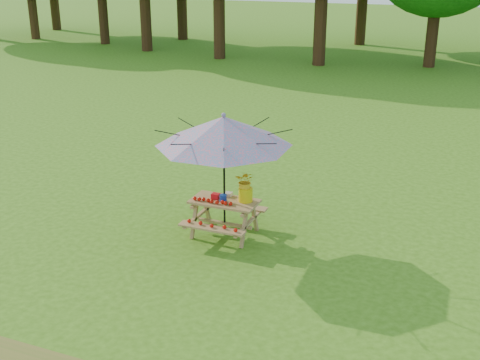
% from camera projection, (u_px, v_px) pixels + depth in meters
% --- Properties ---
extents(ground, '(120.00, 120.00, 0.00)m').
position_uv_depth(ground, '(28.00, 248.00, 10.41)').
color(ground, '#396613').
rests_on(ground, ground).
extents(picnic_table, '(1.20, 1.32, 0.67)m').
position_uv_depth(picnic_table, '(225.00, 218.00, 10.81)').
color(picnic_table, '#A37C49').
rests_on(picnic_table, ground).
extents(patio_umbrella, '(3.14, 3.14, 2.27)m').
position_uv_depth(patio_umbrella, '(224.00, 131.00, 10.25)').
color(patio_umbrella, black).
rests_on(patio_umbrella, ground).
extents(produce_bins, '(0.31, 0.40, 0.13)m').
position_uv_depth(produce_bins, '(222.00, 197.00, 10.73)').
color(produce_bins, red).
rests_on(produce_bins, picnic_table).
extents(tomatoes_row, '(0.77, 0.13, 0.07)m').
position_uv_depth(tomatoes_row, '(213.00, 201.00, 10.58)').
color(tomatoes_row, red).
rests_on(tomatoes_row, picnic_table).
extents(flower_bucket, '(0.37, 0.33, 0.57)m').
position_uv_depth(flower_bucket, '(246.00, 185.00, 10.56)').
color(flower_bucket, yellow).
rests_on(flower_bucket, picnic_table).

